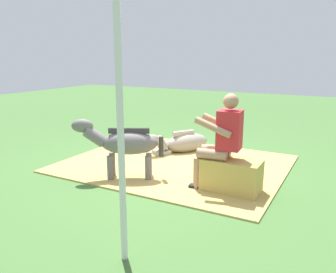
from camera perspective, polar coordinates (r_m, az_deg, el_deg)
The scene contains 7 objects.
ground_plane at distance 5.62m, azimuth 0.35°, elevation -5.47°, with size 24.00×24.00×0.00m, color #426B33.
hay_patch at distance 5.87m, azimuth 1.19°, elevation -4.51°, with size 3.57×2.89×0.02m, color tan.
hay_bale at distance 4.73m, azimuth 10.46°, elevation -6.47°, with size 0.78×0.41×0.46m, color tan.
person_seated at distance 4.62m, azimuth 8.77°, elevation -0.29°, with size 0.68×0.45×1.34m.
pony_standing at distance 5.10m, azimuth -7.44°, elevation -1.12°, with size 1.23×0.80×0.91m.
pony_lying at distance 6.52m, azimuth 2.41°, elevation -1.06°, with size 0.97×1.26×0.42m.
tent_pole_left at distance 2.92m, azimuth -7.85°, elevation -0.32°, with size 0.06×0.06×2.27m, color silver.
Camera 1 is at (-2.51, 4.68, 1.82)m, focal length 36.69 mm.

